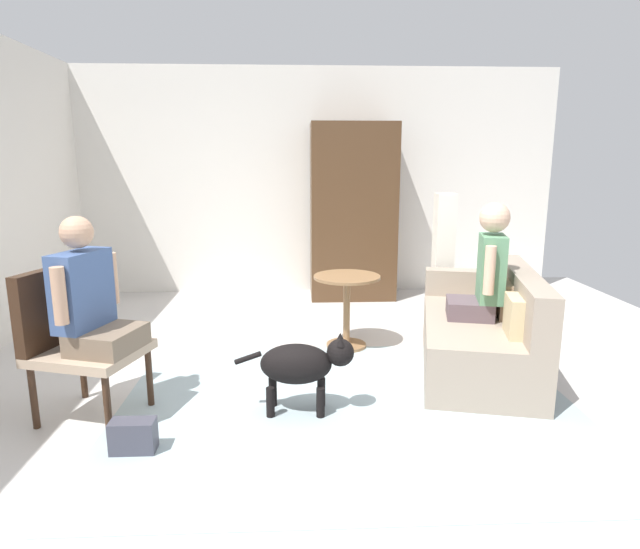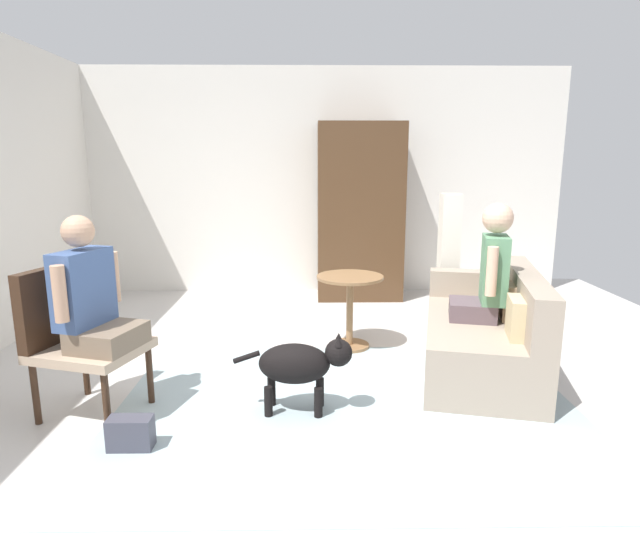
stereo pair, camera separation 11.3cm
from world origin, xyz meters
The scene contains 12 objects.
ground_plane centered at (0.00, 0.00, 0.00)m, with size 7.58×7.58×0.00m, color beige.
back_wall centered at (0.00, 3.22, 1.39)m, with size 6.23×0.12×2.78m, color silver.
area_rug centered at (0.20, -0.24, 0.00)m, with size 3.12×2.42×0.01m, color #9EB2B7.
couch centered at (1.35, 0.42, 0.31)m, with size 1.17×1.77×0.81m.
armchair centered at (-1.60, -0.24, 0.56)m, with size 0.76×0.71×0.98m.
person_on_couch centered at (1.32, 0.40, 0.82)m, with size 0.48×0.50×0.91m.
person_on_armchair centered at (-1.45, -0.28, 0.80)m, with size 0.53×0.56×0.85m.
round_end_table centered at (0.30, 0.98, 0.43)m, with size 0.59×0.59×0.66m.
dog centered at (-0.12, -0.27, 0.34)m, with size 0.79×0.29×0.54m.
column_lamp centered at (1.28, 1.46, 0.67)m, with size 0.20×0.20×1.35m.
armoire_cabinet centered at (0.54, 2.81, 1.05)m, with size 1.02×0.56×2.09m, color #4C331E.
handbag centered at (-1.10, -0.73, 0.10)m, with size 0.26×0.13×0.19m, color #3F3F4C.
Camera 2 is at (-0.04, -3.56, 1.64)m, focal length 29.68 mm.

